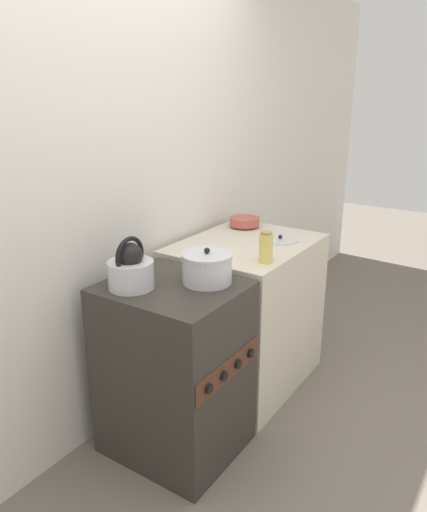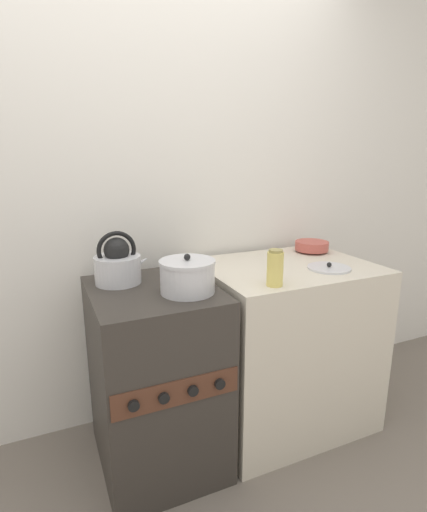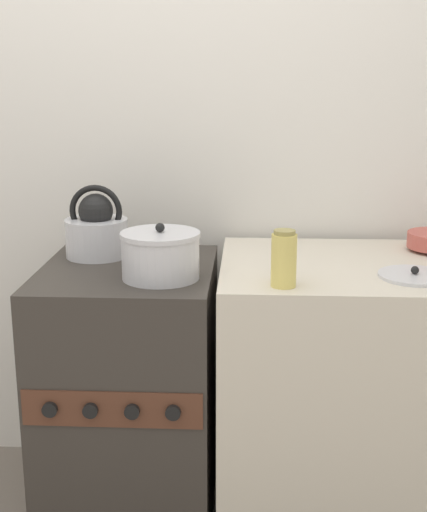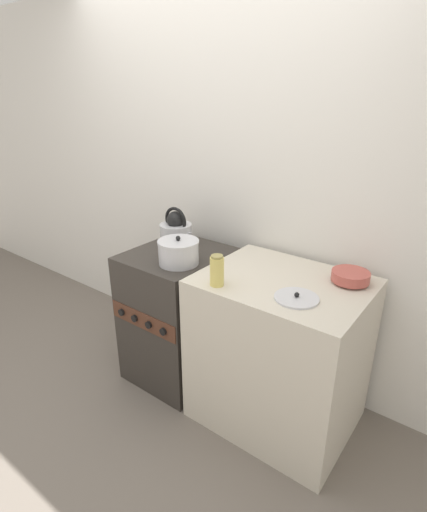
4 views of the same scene
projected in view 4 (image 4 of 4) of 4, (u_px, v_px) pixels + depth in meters
ground_plane at (149, 393)px, 2.58m from camera, size 12.00×12.00×0.00m
wall_back at (218, 182)px, 2.65m from camera, size 7.00×0.06×2.50m
stove at (179, 314)px, 2.64m from camera, size 0.55×0.65×0.88m
counter at (279, 352)px, 2.25m from camera, size 0.87×0.68×0.90m
kettle at (176, 230)px, 2.61m from camera, size 0.26×0.21×0.24m
cooking_pot at (179, 252)px, 2.30m from camera, size 0.24×0.24×0.17m
enamel_bowl at (350, 276)px, 2.04m from camera, size 0.19×0.19×0.06m
storage_jar at (217, 271)px, 2.00m from camera, size 0.07×0.07×0.16m
loose_pot_lid at (297, 298)px, 1.89m from camera, size 0.21×0.21×0.03m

